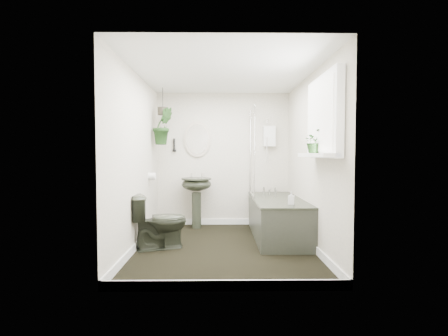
{
  "coord_description": "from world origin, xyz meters",
  "views": [
    {
      "loc": [
        -0.05,
        -4.28,
        1.24
      ],
      "look_at": [
        0.0,
        0.15,
        1.05
      ],
      "focal_mm": 26.0,
      "sensor_mm": 36.0,
      "label": 1
    }
  ],
  "objects": [
    {
      "name": "ceiling",
      "position": [
        0.0,
        0.0,
        2.31
      ],
      "size": [
        2.3,
        2.8,
        0.02
      ],
      "primitive_type": "cube",
      "color": "white",
      "rests_on": "ground"
    },
    {
      "name": "wall_front",
      "position": [
        0.0,
        -1.41,
        1.15
      ],
      "size": [
        2.3,
        0.02,
        2.3
      ],
      "primitive_type": "cube",
      "color": "beige",
      "rests_on": "ground"
    },
    {
      "name": "toilet_roll_holder",
      "position": [
        -1.1,
        0.7,
        0.9
      ],
      "size": [
        0.11,
        0.11,
        0.11
      ],
      "primitive_type": "cylinder",
      "rotation": [
        0.0,
        1.57,
        0.0
      ],
      "color": "white",
      "rests_on": "wall_left"
    },
    {
      "name": "window_blinds",
      "position": [
        1.04,
        -0.7,
        1.65
      ],
      "size": [
        0.01,
        0.86,
        0.76
      ],
      "primitive_type": "cube",
      "color": "white",
      "rests_on": "wall_right"
    },
    {
      "name": "soap_bottle",
      "position": [
        0.88,
        -0.07,
        0.67
      ],
      "size": [
        0.1,
        0.1,
        0.17
      ],
      "primitive_type": "imported",
      "rotation": [
        0.0,
        0.0,
        -0.34
      ],
      "color": "black",
      "rests_on": "bathtub"
    },
    {
      "name": "wall_back",
      "position": [
        0.0,
        1.41,
        1.15
      ],
      "size": [
        2.3,
        0.02,
        2.3
      ],
      "primitive_type": "cube",
      "color": "beige",
      "rests_on": "ground"
    },
    {
      "name": "bathtub",
      "position": [
        0.8,
        0.5,
        0.29
      ],
      "size": [
        0.72,
        1.72,
        0.58
      ],
      "primitive_type": null,
      "color": "#24291E",
      "rests_on": "floor"
    },
    {
      "name": "floor",
      "position": [
        0.0,
        0.0,
        -0.01
      ],
      "size": [
        2.3,
        2.8,
        0.02
      ],
      "primitive_type": "cube",
      "color": "black",
      "rests_on": "ground"
    },
    {
      "name": "hanging_pot",
      "position": [
        -0.97,
        0.95,
        1.93
      ],
      "size": [
        0.16,
        0.16,
        0.12
      ],
      "primitive_type": "cylinder",
      "color": "#353025",
      "rests_on": "ceiling"
    },
    {
      "name": "window_sill",
      "position": [
        1.02,
        -0.7,
        1.23
      ],
      "size": [
        0.18,
        1.0,
        0.04
      ],
      "primitive_type": "cube",
      "color": "white",
      "rests_on": "wall_right"
    },
    {
      "name": "toilet",
      "position": [
        -0.85,
        -0.04,
        0.36
      ],
      "size": [
        0.79,
        0.6,
        0.72
      ],
      "primitive_type": "imported",
      "rotation": [
        0.0,
        0.0,
        1.88
      ],
      "color": "#24291E",
      "rests_on": "floor"
    },
    {
      "name": "wall_left",
      "position": [
        -1.16,
        0.0,
        1.15
      ],
      "size": [
        0.02,
        2.8,
        2.3
      ],
      "primitive_type": "cube",
      "color": "beige",
      "rests_on": "ground"
    },
    {
      "name": "hanging_plant",
      "position": [
        -0.97,
        0.95,
        1.69
      ],
      "size": [
        0.42,
        0.39,
        0.6
      ],
      "primitive_type": "imported",
      "rotation": [
        0.0,
        0.0,
        0.53
      ],
      "color": "black",
      "rests_on": "ceiling"
    },
    {
      "name": "bath_screen",
      "position": [
        0.47,
        0.99,
        1.28
      ],
      "size": [
        0.04,
        0.72,
        1.4
      ],
      "primitive_type": null,
      "color": "silver",
      "rests_on": "bathtub"
    },
    {
      "name": "pedestal_sink",
      "position": [
        -0.45,
        1.13,
        0.42
      ],
      "size": [
        0.52,
        0.45,
        0.85
      ],
      "primitive_type": null,
      "rotation": [
        0.0,
        0.0,
        -0.05
      ],
      "color": "#24291E",
      "rests_on": "floor"
    },
    {
      "name": "skirting",
      "position": [
        0.0,
        0.0,
        0.05
      ],
      "size": [
        2.3,
        2.8,
        0.1
      ],
      "primitive_type": "cube",
      "color": "white",
      "rests_on": "floor"
    },
    {
      "name": "wall_sconce",
      "position": [
        -0.85,
        1.36,
        1.4
      ],
      "size": [
        0.04,
        0.04,
        0.22
      ],
      "primitive_type": "cylinder",
      "color": "black",
      "rests_on": "wall_back"
    },
    {
      "name": "shower_box",
      "position": [
        0.8,
        1.34,
        1.55
      ],
      "size": [
        0.2,
        0.1,
        0.35
      ],
      "primitive_type": "cube",
      "color": "white",
      "rests_on": "wall_back"
    },
    {
      "name": "wall_right",
      "position": [
        1.16,
        0.0,
        1.15
      ],
      "size": [
        0.02,
        2.8,
        2.3
      ],
      "primitive_type": "cube",
      "color": "beige",
      "rests_on": "ground"
    },
    {
      "name": "window_recess",
      "position": [
        1.09,
        -0.7,
        1.65
      ],
      "size": [
        0.08,
        1.0,
        0.9
      ],
      "primitive_type": "cube",
      "color": "white",
      "rests_on": "wall_right"
    },
    {
      "name": "sill_plant",
      "position": [
        1.01,
        -0.62,
        1.38
      ],
      "size": [
        0.29,
        0.26,
        0.27
      ],
      "primitive_type": "imported",
      "rotation": [
        0.0,
        0.0,
        0.27
      ],
      "color": "black",
      "rests_on": "window_sill"
    },
    {
      "name": "oval_mirror",
      "position": [
        -0.45,
        1.37,
        1.5
      ],
      "size": [
        0.46,
        0.03,
        0.62
      ],
      "primitive_type": "ellipsoid",
      "color": "beige",
      "rests_on": "wall_back"
    }
  ]
}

